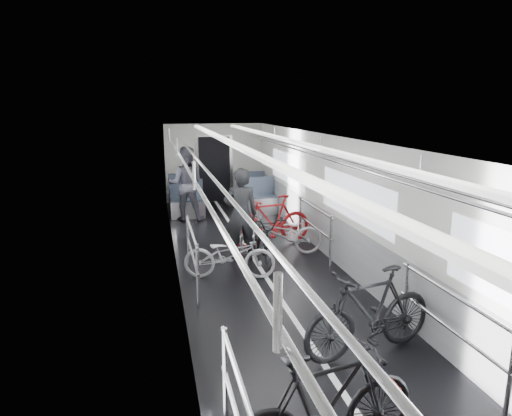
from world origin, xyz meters
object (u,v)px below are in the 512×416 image
(bike_aisle, at_px, (263,237))
(person_standing, at_px, (241,214))
(bike_right_near, at_px, (370,312))
(bike_right_far, at_px, (272,221))
(bike_right_mid, at_px, (281,234))
(person_seated, at_px, (186,184))
(bike_left_mid, at_px, (324,409))
(bike_left_far, at_px, (229,255))

(bike_aisle, distance_m, person_standing, 0.62)
(bike_right_near, height_order, bike_right_far, same)
(bike_right_mid, distance_m, bike_right_far, 0.68)
(bike_right_near, bearing_deg, person_seated, -178.42)
(person_seated, bearing_deg, bike_left_mid, 103.47)
(bike_left_far, height_order, bike_aisle, bike_aisle)
(person_seated, bearing_deg, bike_right_far, 131.77)
(bike_right_mid, bearing_deg, bike_right_near, 5.73)
(bike_left_far, height_order, bike_right_mid, bike_right_mid)
(bike_right_far, xyz_separation_m, person_standing, (-0.82, -0.75, 0.36))
(bike_left_mid, xyz_separation_m, bike_right_far, (1.14, 6.05, 0.00))
(bike_aisle, distance_m, person_seated, 3.73)
(bike_right_near, xyz_separation_m, person_seated, (-1.65, 7.13, 0.42))
(bike_right_mid, distance_m, bike_aisle, 0.45)
(bike_right_mid, height_order, bike_aisle, bike_aisle)
(bike_right_far, relative_size, person_seated, 0.94)
(bike_left_far, bearing_deg, bike_right_near, -142.47)
(bike_right_near, distance_m, person_seated, 7.33)
(bike_left_mid, xyz_separation_m, bike_left_far, (-0.06, 4.38, -0.13))
(person_seated, bearing_deg, person_standing, 113.60)
(bike_aisle, height_order, person_standing, person_standing)
(bike_left_mid, distance_m, person_standing, 5.32)
(bike_left_mid, xyz_separation_m, bike_right_near, (1.18, 1.55, 0.00))
(bike_right_far, bearing_deg, bike_aisle, -36.69)
(bike_right_near, xyz_separation_m, bike_right_mid, (-0.02, 3.82, -0.10))
(bike_left_far, relative_size, bike_right_mid, 0.95)
(person_seated, bearing_deg, bike_left_far, 105.90)
(bike_left_far, bearing_deg, bike_right_mid, -36.67)
(bike_right_near, height_order, bike_aisle, bike_right_near)
(bike_right_near, bearing_deg, bike_left_mid, -48.60)
(bike_left_mid, height_order, bike_left_far, bike_left_mid)
(bike_right_near, height_order, person_standing, person_standing)
(bike_right_far, height_order, person_seated, person_seated)
(bike_left_far, relative_size, bike_right_near, 0.88)
(bike_right_mid, bearing_deg, person_standing, -79.34)
(bike_left_mid, bearing_deg, person_standing, -14.27)
(bike_left_mid, distance_m, bike_aisle, 5.25)
(person_standing, bearing_deg, bike_aisle, 169.03)
(bike_right_near, relative_size, bike_right_mid, 1.08)
(bike_left_mid, height_order, person_standing, person_standing)
(bike_left_mid, height_order, bike_right_mid, bike_left_mid)
(person_seated, bearing_deg, bike_right_near, 113.39)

